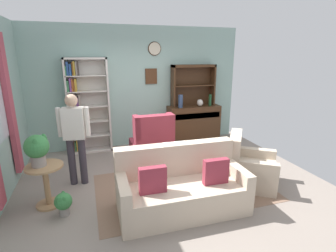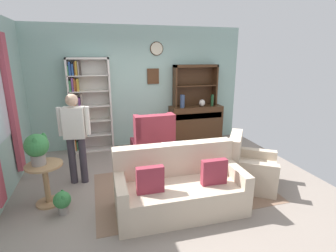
# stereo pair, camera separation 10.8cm
# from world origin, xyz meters

# --- Properties ---
(ground_plane) EXTENTS (5.40, 4.60, 0.02)m
(ground_plane) POSITION_xyz_m (0.00, 0.00, -0.01)
(ground_plane) COLOR gray
(wall_back) EXTENTS (5.00, 0.09, 2.80)m
(wall_back) POSITION_xyz_m (0.00, 2.13, 1.41)
(wall_back) COLOR #93B7AD
(wall_back) RESTS_ON ground_plane
(area_rug) EXTENTS (2.84, 1.80, 0.01)m
(area_rug) POSITION_xyz_m (0.20, -0.30, 0.00)
(area_rug) COLOR #846651
(area_rug) RESTS_ON ground_plane
(bookshelf) EXTENTS (0.90, 0.30, 2.10)m
(bookshelf) POSITION_xyz_m (-1.28, 1.94, 1.07)
(bookshelf) COLOR silver
(bookshelf) RESTS_ON ground_plane
(sideboard) EXTENTS (1.30, 0.45, 0.92)m
(sideboard) POSITION_xyz_m (1.31, 1.86, 0.51)
(sideboard) COLOR #422816
(sideboard) RESTS_ON ground_plane
(sideboard_hutch) EXTENTS (1.10, 0.26, 1.00)m
(sideboard_hutch) POSITION_xyz_m (1.31, 1.97, 1.56)
(sideboard_hutch) COLOR #422816
(sideboard_hutch) RESTS_ON sideboard
(vase_tall) EXTENTS (0.11, 0.11, 0.31)m
(vase_tall) POSITION_xyz_m (0.92, 1.78, 1.07)
(vase_tall) COLOR #33476B
(vase_tall) RESTS_ON sideboard
(vase_round) EXTENTS (0.15, 0.15, 0.17)m
(vase_round) POSITION_xyz_m (1.44, 1.79, 1.01)
(vase_round) COLOR beige
(vase_round) RESTS_ON sideboard
(bottle_wine) EXTENTS (0.07, 0.07, 0.28)m
(bottle_wine) POSITION_xyz_m (1.70, 1.77, 1.06)
(bottle_wine) COLOR #194223
(bottle_wine) RESTS_ON sideboard
(couch_floral) EXTENTS (1.82, 0.90, 0.90)m
(couch_floral) POSITION_xyz_m (-0.04, -0.85, 0.31)
(couch_floral) COLOR beige
(couch_floral) RESTS_ON ground_plane
(armchair_floral) EXTENTS (1.07, 1.06, 0.88)m
(armchair_floral) POSITION_xyz_m (1.32, -0.54, 0.29)
(armchair_floral) COLOR beige
(armchair_floral) RESTS_ON ground_plane
(wingback_chair) EXTENTS (0.79, 0.81, 1.05)m
(wingback_chair) POSITION_xyz_m (-0.03, 0.86, 0.38)
(wingback_chair) COLOR maroon
(wingback_chair) RESTS_ON ground_plane
(plant_stand) EXTENTS (0.52, 0.52, 0.64)m
(plant_stand) POSITION_xyz_m (-1.89, -0.19, 0.40)
(plant_stand) COLOR #A87F56
(plant_stand) RESTS_ON ground_plane
(potted_plant_large) EXTENTS (0.33, 0.33, 0.46)m
(potted_plant_large) POSITION_xyz_m (-1.94, -0.19, 0.91)
(potted_plant_large) COLOR gray
(potted_plant_large) RESTS_ON plant_stand
(potted_plant_small) EXTENTS (0.24, 0.24, 0.33)m
(potted_plant_small) POSITION_xyz_m (-1.65, -0.52, 0.20)
(potted_plant_small) COLOR gray
(potted_plant_small) RESTS_ON ground_plane
(person_reading) EXTENTS (0.53, 0.25, 1.56)m
(person_reading) POSITION_xyz_m (-1.46, 0.38, 0.91)
(person_reading) COLOR #38333D
(person_reading) RESTS_ON ground_plane
(coffee_table) EXTENTS (0.80, 0.50, 0.42)m
(coffee_table) POSITION_xyz_m (0.02, -0.13, 0.35)
(coffee_table) COLOR #422816
(coffee_table) RESTS_ON ground_plane
(book_stack) EXTENTS (0.22, 0.12, 0.05)m
(book_stack) POSITION_xyz_m (-0.12, -0.20, 0.44)
(book_stack) COLOR gray
(book_stack) RESTS_ON coffee_table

